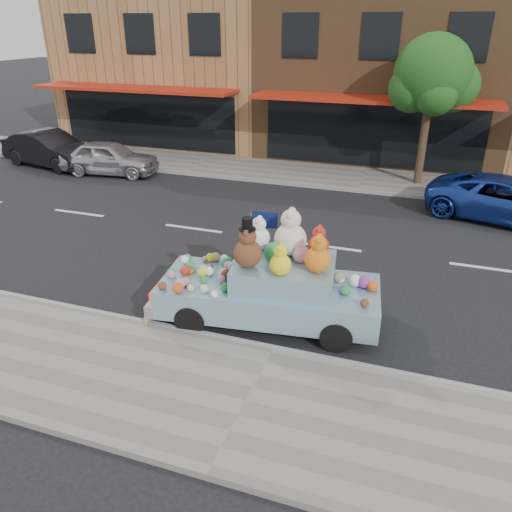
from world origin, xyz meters
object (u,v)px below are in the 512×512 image
at_px(car_dark, 50,149).
at_px(art_car, 271,284).
at_px(car_blue, 508,200).
at_px(car_silver, 109,158).
at_px(street_tree, 433,80).

bearing_deg(car_dark, art_car, -112.79).
bearing_deg(car_dark, car_blue, -80.65).
bearing_deg(car_silver, street_tree, -85.63).
bearing_deg(car_dark, car_silver, -82.73).
bearing_deg(car_silver, car_blue, -99.02).
distance_m(car_silver, car_blue, 14.27).
height_order(car_blue, car_dark, car_dark).
distance_m(car_dark, art_car, 14.77).
relative_size(car_silver, art_car, 0.82).
relative_size(street_tree, car_dark, 1.20).
height_order(car_silver, car_blue, car_silver).
bearing_deg(art_car, car_blue, 49.16).
distance_m(car_blue, art_car, 9.20).
height_order(street_tree, car_dark, street_tree).
distance_m(car_blue, car_dark, 17.30).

